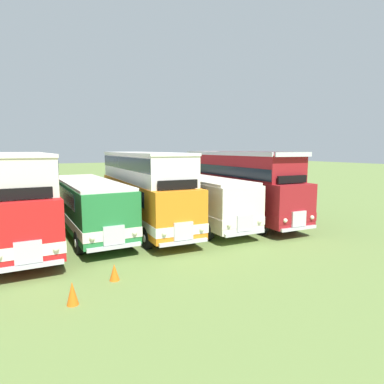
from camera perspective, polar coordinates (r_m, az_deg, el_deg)
ground_plane at (r=19.34m, az=-17.07°, el=-6.98°), size 200.00×200.00×0.00m
bus_third_in_row at (r=18.50m, az=-27.11°, el=-0.30°), size 2.77×11.37×4.49m
bus_fourth_in_row at (r=19.04m, az=-17.29°, el=-1.83°), size 2.81×10.01×2.99m
bus_fifth_in_row at (r=19.84m, az=-8.25°, el=0.90°), size 2.91×11.47×4.49m
bus_sixth_in_row at (r=20.90m, az=0.40°, el=-0.69°), size 2.67×10.76×2.99m
bus_seventh_in_row at (r=22.45m, az=7.75°, el=1.36°), size 2.88×11.51×4.52m
cone_near_end at (r=11.10m, az=-19.76°, el=-15.99°), size 0.36×0.36×0.72m
cone_mid_row at (r=12.58m, az=-13.12°, el=-13.20°), size 0.36×0.36×0.60m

